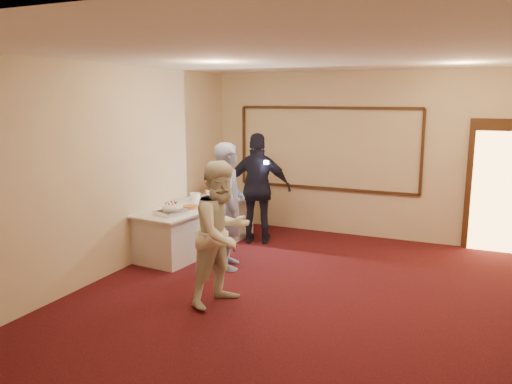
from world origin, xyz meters
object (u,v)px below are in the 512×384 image
(plate_stack_a, at_px, (195,198))
(guest, at_px, (258,189))
(plate_stack_b, at_px, (212,195))
(woman, at_px, (222,233))
(man, at_px, (229,206))
(pavlova_tray, at_px, (171,210))
(buffet_table, at_px, (196,226))
(cupcake_stand, at_px, (210,184))
(tart, at_px, (190,207))

(plate_stack_a, bearing_deg, guest, 33.92)
(plate_stack_b, xyz_separation_m, woman, (1.37, -2.25, 0.04))
(man, height_order, woman, man)
(guest, bearing_deg, pavlova_tray, 45.80)
(plate_stack_a, height_order, plate_stack_b, plate_stack_b)
(plate_stack_a, xyz_separation_m, guest, (0.91, 0.61, 0.12))
(buffet_table, bearing_deg, pavlova_tray, -86.17)
(pavlova_tray, height_order, cupcake_stand, cupcake_stand)
(woman, bearing_deg, buffet_table, 56.11)
(cupcake_stand, xyz_separation_m, guest, (1.08, -0.22, 0.03))
(cupcake_stand, bearing_deg, woman, -58.47)
(plate_stack_b, bearing_deg, pavlova_tray, -92.90)
(buffet_table, xyz_separation_m, man, (0.97, -0.65, 0.56))
(pavlova_tray, bearing_deg, plate_stack_a, 98.27)
(cupcake_stand, height_order, woman, woman)
(guest, bearing_deg, plate_stack_a, 16.07)
(plate_stack_b, bearing_deg, cupcake_stand, 122.16)
(cupcake_stand, distance_m, guest, 1.10)
(woman, bearing_deg, tart, 59.95)
(pavlova_tray, distance_m, plate_stack_a, 0.96)
(woman, bearing_deg, plate_stack_a, 55.81)
(plate_stack_a, xyz_separation_m, man, (1.05, -0.77, 0.10))
(tart, relative_size, woman, 0.15)
(pavlova_tray, bearing_deg, cupcake_stand, 99.74)
(buffet_table, xyz_separation_m, plate_stack_b, (0.12, 0.38, 0.47))
(plate_stack_a, relative_size, guest, 0.10)
(buffet_table, relative_size, man, 1.37)
(man, bearing_deg, tart, 45.50)
(buffet_table, relative_size, cupcake_stand, 5.54)
(buffet_table, distance_m, cupcake_stand, 1.13)
(woman, bearing_deg, guest, 31.85)
(cupcake_stand, height_order, plate_stack_b, cupcake_stand)
(pavlova_tray, bearing_deg, guest, 63.64)
(tart, bearing_deg, guest, 57.50)
(guest, bearing_deg, woman, 86.32)
(plate_stack_a, bearing_deg, man, -36.43)
(buffet_table, height_order, cupcake_stand, cupcake_stand)
(buffet_table, relative_size, plate_stack_a, 13.86)
(plate_stack_a, height_order, guest, guest)
(buffet_table, height_order, plate_stack_b, plate_stack_b)
(pavlova_tray, height_order, guest, guest)
(plate_stack_b, height_order, guest, guest)
(cupcake_stand, distance_m, plate_stack_a, 0.86)
(plate_stack_a, distance_m, woman, 2.55)
(pavlova_tray, distance_m, guest, 1.75)
(cupcake_stand, height_order, plate_stack_a, cupcake_stand)
(pavlova_tray, height_order, tart, pavlova_tray)
(cupcake_stand, distance_m, tart, 1.39)
(plate_stack_b, bearing_deg, woman, -58.64)
(buffet_table, xyz_separation_m, guest, (0.83, 0.74, 0.58))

